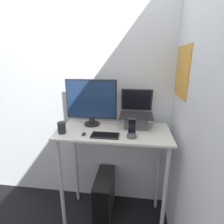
{
  "coord_description": "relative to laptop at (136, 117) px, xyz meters",
  "views": [
    {
      "loc": [
        0.18,
        -1.27,
        1.69
      ],
      "look_at": [
        -0.02,
        0.26,
        1.23
      ],
      "focal_mm": 28.0,
      "sensor_mm": 36.0,
      "label": 1
    }
  ],
  "objects": [
    {
      "name": "wall_back",
      "position": [
        -0.21,
        0.22,
        0.15
      ],
      "size": [
        6.0,
        0.05,
        2.6
      ],
      "color": "silver",
      "rests_on": "ground_plane"
    },
    {
      "name": "wall_side_right",
      "position": [
        0.41,
        -0.39,
        0.15
      ],
      "size": [
        0.06,
        6.0,
        2.6
      ],
      "color": "silver",
      "rests_on": "ground_plane"
    },
    {
      "name": "desk",
      "position": [
        -0.21,
        -0.13,
        -0.28
      ],
      "size": [
        1.05,
        0.52,
        1.05
      ],
      "color": "beige",
      "rests_on": "ground_plane"
    },
    {
      "name": "laptop",
      "position": [
        0.0,
        0.0,
        0.0
      ],
      "size": [
        0.32,
        0.29,
        0.36
      ],
      "color": "#4C4C51",
      "rests_on": "desk"
    },
    {
      "name": "monitor",
      "position": [
        -0.45,
        -0.01,
        0.13
      ],
      "size": [
        0.51,
        0.16,
        0.46
      ],
      "color": "black",
      "rests_on": "desk"
    },
    {
      "name": "keyboard",
      "position": [
        -0.27,
        -0.27,
        -0.09
      ],
      "size": [
        0.25,
        0.13,
        0.02
      ],
      "color": "black",
      "rests_on": "desk"
    },
    {
      "name": "mouse",
      "position": [
        -0.46,
        -0.28,
        -0.08
      ],
      "size": [
        0.04,
        0.06,
        0.03
      ],
      "color": "#262626",
      "rests_on": "desk"
    },
    {
      "name": "cell_phone",
      "position": [
        -0.04,
        -0.26,
        -0.06
      ],
      "size": [
        0.08,
        0.08,
        0.17
      ],
      "color": "#4C4C51",
      "rests_on": "desk"
    },
    {
      "name": "computer_tower",
      "position": [
        -0.32,
        -0.05,
        -0.92
      ],
      "size": [
        0.19,
        0.47,
        0.47
      ],
      "color": "black",
      "rests_on": "ground_plane"
    },
    {
      "name": "mug",
      "position": [
        -0.67,
        -0.25,
        -0.04
      ],
      "size": [
        0.07,
        0.07,
        0.1
      ],
      "color": "#262628",
      "rests_on": "desk"
    }
  ]
}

